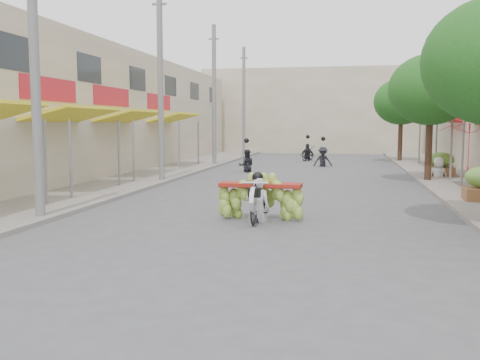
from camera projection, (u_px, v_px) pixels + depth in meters
name	position (u px, v px, depth m)	size (l,w,h in m)	color
ground	(223.00, 261.00, 9.42)	(120.00, 120.00, 0.00)	#525257
sidewalk_left	(151.00, 174.00, 25.41)	(4.00, 60.00, 0.12)	gray
sidewalk_right	(463.00, 180.00, 22.68)	(4.00, 60.00, 0.12)	gray
shophouse_row_left	(42.00, 111.00, 25.08)	(9.77, 40.00, 6.00)	#BFB197
far_building	(323.00, 111.00, 46.12)	(20.00, 6.00, 7.00)	#BFB197
utility_pole_near	(34.00, 57.00, 12.98)	(0.60, 0.24, 8.00)	slate
utility_pole_mid	(160.00, 84.00, 21.76)	(0.60, 0.24, 8.00)	slate
utility_pole_far	(214.00, 96.00, 30.54)	(0.60, 0.24, 8.00)	slate
utility_pole_back	(244.00, 102.00, 39.31)	(0.60, 0.24, 8.00)	slate
street_tree_mid	(431.00, 90.00, 21.63)	(3.40, 3.40, 5.25)	#3A2719
street_tree_far	(401.00, 102.00, 33.34)	(3.40, 3.40, 5.25)	#3A2719
produce_crate_far	(440.00, 162.00, 23.75)	(1.20, 0.88, 1.16)	brown
banana_motorbike	(259.00, 193.00, 13.23)	(2.20, 1.92, 2.10)	black
market_umbrella	(470.00, 120.00, 17.71)	(2.30, 2.30, 1.85)	red
pedestrian	(439.00, 157.00, 23.28)	(0.91, 0.61, 1.72)	white
bg_motorbike_a	(246.00, 156.00, 26.93)	(0.89, 1.51, 1.95)	black
bg_motorbike_b	(323.00, 151.00, 30.30)	(1.14, 1.56, 1.95)	black
bg_motorbike_c	(308.00, 149.00, 35.00)	(1.10, 1.82, 1.95)	black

